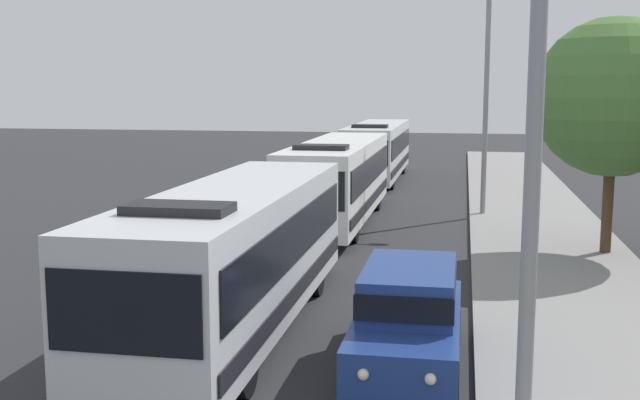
% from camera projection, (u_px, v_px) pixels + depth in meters
% --- Properties ---
extents(bus_lead, '(2.58, 10.99, 3.21)m').
position_uv_depth(bus_lead, '(237.00, 252.00, 16.14)').
color(bus_lead, silver).
rests_on(bus_lead, ground_plane).
extents(bus_second_in_line, '(2.58, 11.72, 3.21)m').
position_uv_depth(bus_second_in_line, '(338.00, 178.00, 28.97)').
color(bus_second_in_line, silver).
rests_on(bus_second_in_line, ground_plane).
extents(bus_middle, '(2.58, 12.17, 3.21)m').
position_uv_depth(bus_middle, '(378.00, 149.00, 42.11)').
color(bus_middle, silver).
rests_on(bus_middle, ground_plane).
extents(white_suv, '(1.86, 4.96, 1.90)m').
position_uv_depth(white_suv, '(409.00, 314.00, 14.05)').
color(white_suv, navy).
rests_on(white_suv, ground_plane).
extents(streetlamp_near, '(5.96, 0.28, 8.53)m').
position_uv_depth(streetlamp_near, '(537.00, 66.00, 8.85)').
color(streetlamp_near, gray).
rests_on(streetlamp_near, sidewalk).
extents(streetlamp_mid, '(5.22, 0.28, 8.77)m').
position_uv_depth(streetlamp_mid, '(487.00, 78.00, 29.74)').
color(streetlamp_mid, gray).
rests_on(streetlamp_mid, sidewalk).
extents(roadside_tree, '(4.70, 4.70, 6.99)m').
position_uv_depth(roadside_tree, '(614.00, 97.00, 22.71)').
color(roadside_tree, '#4C3823').
rests_on(roadside_tree, sidewalk).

